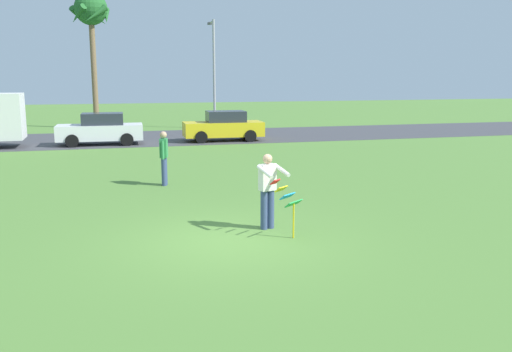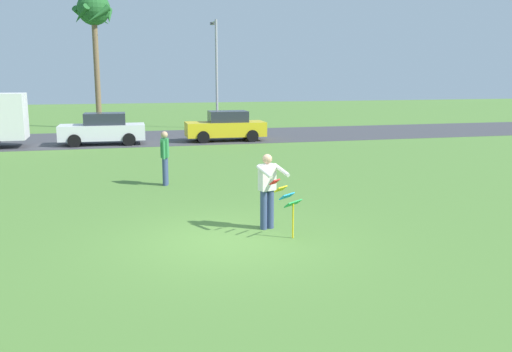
{
  "view_description": "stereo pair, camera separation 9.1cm",
  "coord_description": "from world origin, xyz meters",
  "px_view_note": "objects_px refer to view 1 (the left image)",
  "views": [
    {
      "loc": [
        -2.33,
        -10.95,
        3.46
      ],
      "look_at": [
        1.06,
        1.69,
        1.05
      ],
      "focal_mm": 38.34,
      "sensor_mm": 36.0,
      "label": 1
    },
    {
      "loc": [
        -2.24,
        -10.97,
        3.46
      ],
      "look_at": [
        1.06,
        1.69,
        1.05
      ],
      "focal_mm": 38.34,
      "sensor_mm": 36.0,
      "label": 2
    }
  ],
  "objects_px": {
    "person_kite_flyer": "(268,188)",
    "streetlight_pole": "(214,67)",
    "kite_held": "(287,199)",
    "parked_car_white": "(101,130)",
    "person_walker_near": "(164,156)",
    "palm_tree_right_near": "(91,15)",
    "parked_car_yellow": "(224,127)"
  },
  "relations": [
    {
      "from": "kite_held",
      "to": "parked_car_yellow",
      "type": "bearing_deg",
      "value": 82.68
    },
    {
      "from": "parked_car_white",
      "to": "streetlight_pole",
      "type": "bearing_deg",
      "value": 44.86
    },
    {
      "from": "parked_car_white",
      "to": "streetlight_pole",
      "type": "distance_m",
      "value": 10.64
    },
    {
      "from": "parked_car_yellow",
      "to": "person_walker_near",
      "type": "relative_size",
      "value": 2.45
    },
    {
      "from": "streetlight_pole",
      "to": "kite_held",
      "type": "bearing_deg",
      "value": -97.15
    },
    {
      "from": "parked_car_yellow",
      "to": "palm_tree_right_near",
      "type": "height_order",
      "value": "palm_tree_right_near"
    },
    {
      "from": "parked_car_white",
      "to": "person_kite_flyer",
      "type": "bearing_deg",
      "value": -77.3
    },
    {
      "from": "person_kite_flyer",
      "to": "parked_car_yellow",
      "type": "relative_size",
      "value": 0.41
    },
    {
      "from": "parked_car_yellow",
      "to": "parked_car_white",
      "type": "bearing_deg",
      "value": -180.0
    },
    {
      "from": "kite_held",
      "to": "person_walker_near",
      "type": "xyz_separation_m",
      "value": [
        -2.0,
        6.43,
        0.08
      ]
    },
    {
      "from": "person_kite_flyer",
      "to": "streetlight_pole",
      "type": "height_order",
      "value": "streetlight_pole"
    },
    {
      "from": "parked_car_yellow",
      "to": "palm_tree_right_near",
      "type": "distance_m",
      "value": 13.2
    },
    {
      "from": "palm_tree_right_near",
      "to": "streetlight_pole",
      "type": "bearing_deg",
      "value": -15.76
    },
    {
      "from": "kite_held",
      "to": "person_walker_near",
      "type": "relative_size",
      "value": 0.72
    },
    {
      "from": "kite_held",
      "to": "parked_car_white",
      "type": "distance_m",
      "value": 18.2
    },
    {
      "from": "palm_tree_right_near",
      "to": "person_walker_near",
      "type": "distance_m",
      "value": 21.7
    },
    {
      "from": "kite_held",
      "to": "person_walker_near",
      "type": "bearing_deg",
      "value": 107.32
    },
    {
      "from": "palm_tree_right_near",
      "to": "parked_car_yellow",
      "type": "bearing_deg",
      "value": -54.13
    },
    {
      "from": "palm_tree_right_near",
      "to": "person_kite_flyer",
      "type": "bearing_deg",
      "value": -80.91
    },
    {
      "from": "kite_held",
      "to": "streetlight_pole",
      "type": "distance_m",
      "value": 25.28
    },
    {
      "from": "parked_car_yellow",
      "to": "person_kite_flyer",
      "type": "bearing_deg",
      "value": -98.38
    },
    {
      "from": "streetlight_pole",
      "to": "person_kite_flyer",
      "type": "bearing_deg",
      "value": -97.89
    },
    {
      "from": "person_kite_flyer",
      "to": "streetlight_pole",
      "type": "xyz_separation_m",
      "value": [
        3.35,
        24.18,
        3.05
      ]
    },
    {
      "from": "person_kite_flyer",
      "to": "person_walker_near",
      "type": "xyz_separation_m",
      "value": [
        -1.77,
        5.72,
        -0.02
      ]
    },
    {
      "from": "kite_held",
      "to": "palm_tree_right_near",
      "type": "height_order",
      "value": "palm_tree_right_near"
    },
    {
      "from": "parked_car_yellow",
      "to": "streetlight_pole",
      "type": "bearing_deg",
      "value": 83.28
    },
    {
      "from": "parked_car_white",
      "to": "streetlight_pole",
      "type": "relative_size",
      "value": 0.61
    },
    {
      "from": "kite_held",
      "to": "person_kite_flyer",
      "type": "bearing_deg",
      "value": 108.01
    },
    {
      "from": "kite_held",
      "to": "palm_tree_right_near",
      "type": "bearing_deg",
      "value": 99.33
    },
    {
      "from": "parked_car_yellow",
      "to": "person_walker_near",
      "type": "distance_m",
      "value": 12.09
    },
    {
      "from": "person_kite_flyer",
      "to": "palm_tree_right_near",
      "type": "distance_m",
      "value": 27.4
    },
    {
      "from": "parked_car_white",
      "to": "person_walker_near",
      "type": "distance_m",
      "value": 11.5
    }
  ]
}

